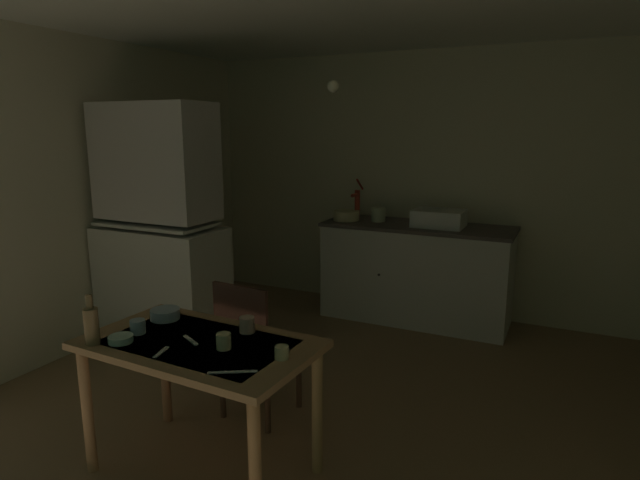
# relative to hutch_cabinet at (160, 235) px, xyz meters

# --- Properties ---
(ground_plane) EXTENTS (5.11, 5.11, 0.00)m
(ground_plane) POSITION_rel_hutch_cabinet_xyz_m (1.53, -0.10, -0.91)
(ground_plane) COLOR #8B6B4C
(wall_back) EXTENTS (4.21, 0.10, 2.46)m
(wall_back) POSITION_rel_hutch_cabinet_xyz_m (1.53, 1.81, 0.32)
(wall_back) COLOR beige
(wall_back) RESTS_ON ground
(wall_left) EXTENTS (0.10, 3.83, 2.46)m
(wall_left) POSITION_rel_hutch_cabinet_xyz_m (-0.58, -0.10, 0.32)
(wall_left) COLOR beige
(wall_left) RESTS_ON ground
(ceiling_slab) EXTENTS (4.21, 3.83, 0.10)m
(ceiling_slab) POSITION_rel_hutch_cabinet_xyz_m (1.53, -0.10, 1.59)
(ceiling_slab) COLOR silver
(hutch_cabinet) EXTENTS (1.02, 0.53, 1.95)m
(hutch_cabinet) POSITION_rel_hutch_cabinet_xyz_m (0.00, 0.00, 0.00)
(hutch_cabinet) COLOR silver
(hutch_cabinet) RESTS_ON ground
(counter_cabinet) EXTENTS (1.70, 0.64, 0.90)m
(counter_cabinet) POSITION_rel_hutch_cabinet_xyz_m (1.72, 1.44, -0.46)
(counter_cabinet) COLOR silver
(counter_cabinet) RESTS_ON ground
(sink_basin) EXTENTS (0.44, 0.34, 0.15)m
(sink_basin) POSITION_rel_hutch_cabinet_xyz_m (1.91, 1.44, 0.06)
(sink_basin) COLOR white
(sink_basin) RESTS_ON counter_cabinet
(hand_pump) EXTENTS (0.05, 0.27, 0.39)m
(hand_pump) POSITION_rel_hutch_cabinet_xyz_m (1.10, 1.49, 0.15)
(hand_pump) COLOR maroon
(hand_pump) RESTS_ON counter_cabinet
(mixing_bowl_counter) EXTENTS (0.25, 0.25, 0.09)m
(mixing_bowl_counter) POSITION_rel_hutch_cabinet_xyz_m (1.03, 1.39, 0.03)
(mixing_bowl_counter) COLOR beige
(mixing_bowl_counter) RESTS_ON counter_cabinet
(stoneware_crock) EXTENTS (0.13, 0.13, 0.13)m
(stoneware_crock) POSITION_rel_hutch_cabinet_xyz_m (1.33, 1.46, 0.05)
(stoneware_crock) COLOR beige
(stoneware_crock) RESTS_ON counter_cabinet
(dining_table) EXTENTS (1.19, 0.72, 0.72)m
(dining_table) POSITION_rel_hutch_cabinet_xyz_m (1.35, -1.24, -0.29)
(dining_table) COLOR #9A7049
(dining_table) RESTS_ON ground
(chair_far_side) EXTENTS (0.43, 0.43, 0.88)m
(chair_far_side) POSITION_rel_hutch_cabinet_xyz_m (1.30, -0.67, -0.45)
(chair_far_side) COLOR #4F3223
(chair_far_side) RESTS_ON ground
(serving_bowl_wide) EXTENTS (0.16, 0.16, 0.06)m
(serving_bowl_wide) POSITION_rel_hutch_cabinet_xyz_m (0.98, -1.06, -0.16)
(serving_bowl_wide) COLOR #9EB2C6
(serving_bowl_wide) RESTS_ON dining_table
(soup_bowl_small) EXTENTS (0.12, 0.12, 0.03)m
(soup_bowl_small) POSITION_rel_hutch_cabinet_xyz_m (1.01, -1.41, -0.18)
(soup_bowl_small) COLOR #ADD1C1
(soup_bowl_small) RESTS_ON dining_table
(teacup_mint) EXTENTS (0.06, 0.06, 0.06)m
(teacup_mint) POSITION_rel_hutch_cabinet_xyz_m (1.82, -1.23, -0.16)
(teacup_mint) COLOR beige
(teacup_mint) RESTS_ON dining_table
(mug_tall) EXTENTS (0.07, 0.07, 0.08)m
(mug_tall) POSITION_rel_hutch_cabinet_xyz_m (1.51, -1.25, -0.15)
(mug_tall) COLOR beige
(mug_tall) RESTS_ON dining_table
(mug_dark) EXTENTS (0.08, 0.08, 0.08)m
(mug_dark) POSITION_rel_hutch_cabinet_xyz_m (1.50, -1.03, -0.15)
(mug_dark) COLOR tan
(mug_dark) RESTS_ON dining_table
(teacup_cream) EXTENTS (0.08, 0.08, 0.07)m
(teacup_cream) POSITION_rel_hutch_cabinet_xyz_m (1.00, -1.28, -0.16)
(teacup_cream) COLOR #9EB2C6
(teacup_cream) RESTS_ON dining_table
(glass_bottle) EXTENTS (0.07, 0.07, 0.25)m
(glass_bottle) POSITION_rel_hutch_cabinet_xyz_m (0.90, -1.48, -0.09)
(glass_bottle) COLOR olive
(glass_bottle) RESTS_ON dining_table
(table_knife) EXTENTS (0.19, 0.12, 0.00)m
(table_knife) POSITION_rel_hutch_cabinet_xyz_m (1.70, -1.45, -0.19)
(table_knife) COLOR silver
(table_knife) RESTS_ON dining_table
(teaspoon_near_bowl) EXTENTS (0.05, 0.13, 0.00)m
(teaspoon_near_bowl) POSITION_rel_hutch_cabinet_xyz_m (1.27, -1.42, -0.19)
(teaspoon_near_bowl) COLOR beige
(teaspoon_near_bowl) RESTS_ON dining_table
(teaspoon_by_cup) EXTENTS (0.14, 0.09, 0.00)m
(teaspoon_by_cup) POSITION_rel_hutch_cabinet_xyz_m (1.31, -1.24, -0.19)
(teaspoon_by_cup) COLOR beige
(teaspoon_by_cup) RESTS_ON dining_table
(pendant_bulb) EXTENTS (0.08, 0.08, 0.08)m
(pendant_bulb) POSITION_rel_hutch_cabinet_xyz_m (1.44, 0.18, 1.12)
(pendant_bulb) COLOR #F9EFCC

